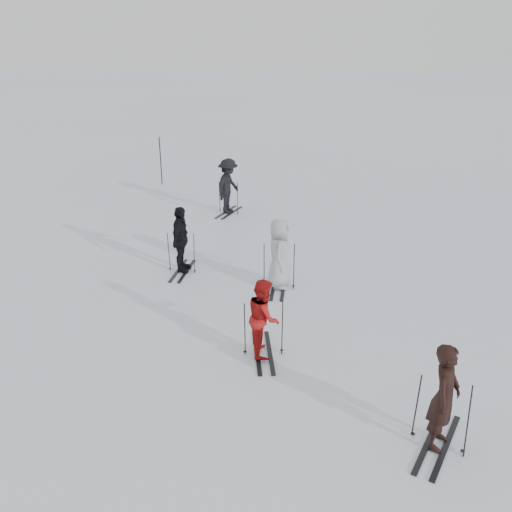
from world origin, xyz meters
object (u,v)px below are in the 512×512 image
(skier_near_dark, at_px, (444,398))
(skier_uphill_left, at_px, (181,240))
(skier_uphill_far, at_px, (228,187))
(piste_marker, at_px, (161,161))
(skier_grey, at_px, (279,254))
(skier_red, at_px, (264,318))

(skier_near_dark, distance_m, skier_uphill_left, 8.26)
(skier_uphill_far, bearing_deg, piste_marker, 63.06)
(skier_uphill_far, bearing_deg, skier_grey, -140.71)
(skier_near_dark, relative_size, skier_uphill_far, 0.96)
(skier_near_dark, bearing_deg, skier_grey, 52.25)
(skier_red, xyz_separation_m, skier_uphill_far, (-1.79, 8.78, 0.13))
(skier_near_dark, relative_size, skier_uphill_left, 1.02)
(skier_uphill_left, distance_m, skier_uphill_far, 5.00)
(skier_grey, height_order, skier_uphill_far, skier_uphill_far)
(skier_uphill_left, height_order, skier_uphill_far, skier_uphill_far)
(skier_grey, relative_size, piste_marker, 0.93)
(skier_near_dark, bearing_deg, skier_red, 75.87)
(skier_near_dark, distance_m, skier_uphill_far, 12.19)
(skier_uphill_far, height_order, piste_marker, piste_marker)
(skier_near_dark, height_order, piste_marker, piste_marker)
(skier_red, relative_size, skier_grey, 0.91)
(skier_uphill_left, bearing_deg, skier_uphill_far, -1.85)
(skier_near_dark, distance_m, piste_marker, 16.61)
(skier_uphill_left, distance_m, piste_marker, 8.72)
(skier_uphill_far, distance_m, piste_marker, 4.62)
(piste_marker, bearing_deg, skier_red, -67.99)
(skier_uphill_left, bearing_deg, skier_near_dark, -134.01)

